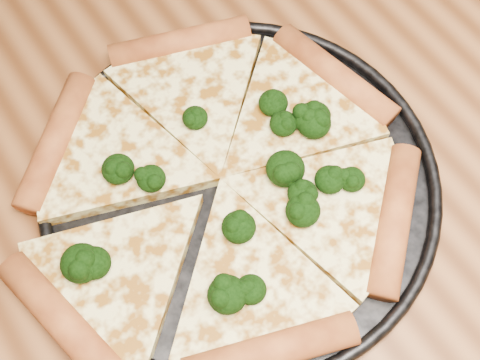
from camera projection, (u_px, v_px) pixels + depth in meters
ground at (292, 337)px, 1.26m from camera, size 4.00×4.00×0.00m
dining_table at (338, 205)px, 0.66m from camera, size 1.20×0.90×0.75m
pizza_pan at (240, 184)px, 0.56m from camera, size 0.35×0.35×0.02m
pizza at (217, 182)px, 0.55m from camera, size 0.37×0.36×0.03m
broccoli_florets at (243, 186)px, 0.54m from camera, size 0.27×0.18×0.03m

